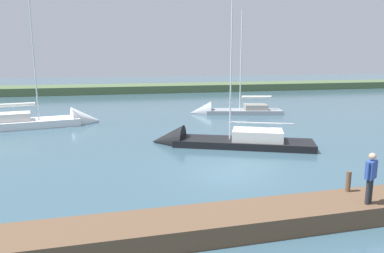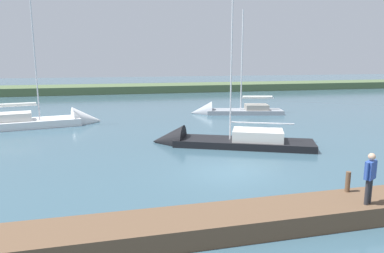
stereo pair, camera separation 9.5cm
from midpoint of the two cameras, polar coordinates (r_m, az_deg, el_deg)
ground_plane at (r=17.46m, az=5.75°, el=-7.42°), size 200.00×200.00×0.00m
far_shoreline at (r=61.58m, az=-8.86°, el=5.55°), size 180.00×8.00×2.40m
dock_pier at (r=12.51m, az=14.95°, el=-13.66°), size 27.78×1.84×0.67m
mooring_post_near at (r=14.23m, az=23.74°, el=-8.11°), size 0.18×0.18×0.76m
sailboat_near_dock at (r=31.81m, az=-21.99°, el=0.52°), size 10.42×4.54×12.37m
sailboat_outer_mooring at (r=36.23m, az=5.41°, el=2.34°), size 9.55×4.53×11.32m
sailboat_behind_pier at (r=22.78m, az=3.72°, el=-2.56°), size 10.35×6.36×11.65m
person_on_dock at (r=13.18m, az=26.70°, el=-6.91°), size 0.59×0.42×1.75m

